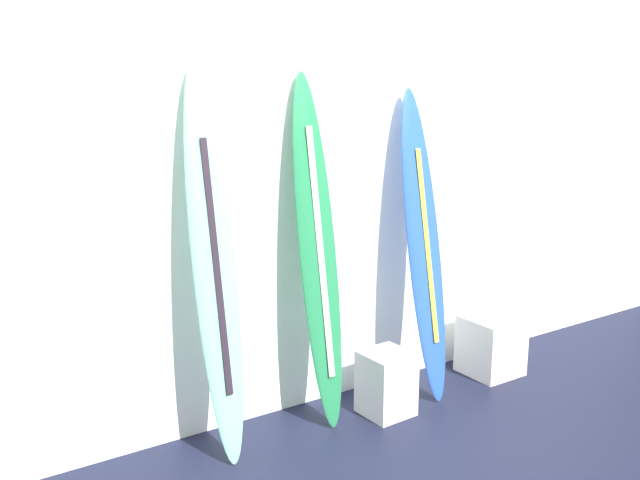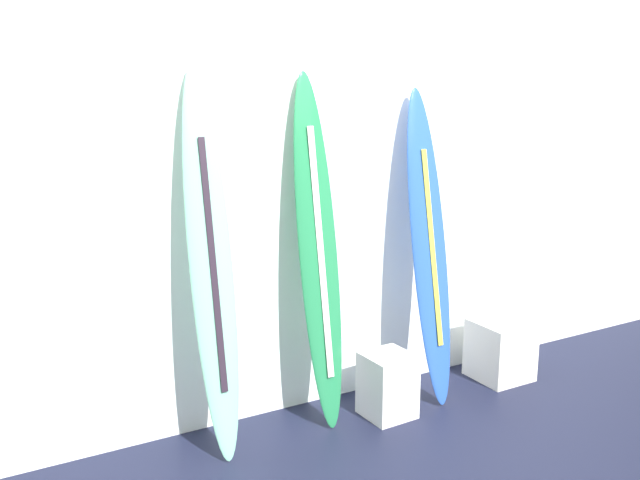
# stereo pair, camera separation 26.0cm
# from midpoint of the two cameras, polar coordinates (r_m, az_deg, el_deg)

# --- Properties ---
(wall_back) EXTENTS (7.20, 0.20, 2.80)m
(wall_back) POSITION_cam_midpoint_polar(r_m,az_deg,el_deg) (4.31, 1.82, 4.83)
(wall_back) COLOR white
(wall_back) RESTS_ON ground
(surfboard_seafoam) EXTENTS (0.25, 0.45, 2.10)m
(surfboard_seafoam) POSITION_cam_midpoint_polar(r_m,az_deg,el_deg) (3.70, -6.92, -2.31)
(surfboard_seafoam) COLOR #7ECAA9
(surfboard_seafoam) RESTS_ON ground
(surfboard_emerald) EXTENTS (0.26, 0.40, 2.06)m
(surfboard_emerald) POSITION_cam_midpoint_polar(r_m,az_deg,el_deg) (4.02, 1.71, -1.08)
(surfboard_emerald) COLOR #227A47
(surfboard_emerald) RESTS_ON ground
(surfboard_cobalt) EXTENTS (0.26, 0.46, 1.97)m
(surfboard_cobalt) POSITION_cam_midpoint_polar(r_m,az_deg,el_deg) (4.42, 10.58, -0.64)
(surfboard_cobalt) COLOR #2854B2
(surfboard_cobalt) RESTS_ON ground
(display_block_left) EXTENTS (0.29, 0.29, 0.40)m
(display_block_left) POSITION_cam_midpoint_polar(r_m,az_deg,el_deg) (4.35, 7.29, -11.71)
(display_block_left) COLOR silver
(display_block_left) RESTS_ON ground
(display_block_center) EXTENTS (0.36, 0.36, 0.41)m
(display_block_center) POSITION_cam_midpoint_polar(r_m,az_deg,el_deg) (5.03, 16.00, -8.63)
(display_block_center) COLOR silver
(display_block_center) RESTS_ON ground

